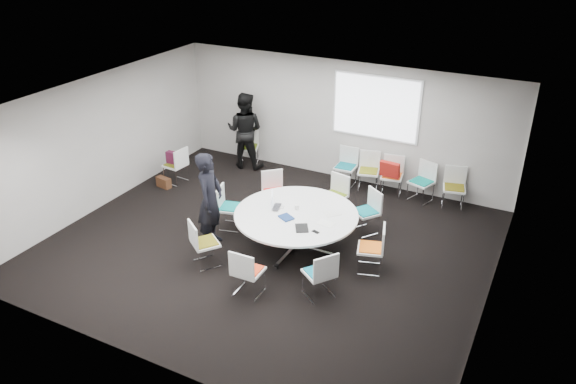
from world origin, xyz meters
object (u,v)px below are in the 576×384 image
at_px(conference_table, 296,222).
at_px(person_main, 210,200).
at_px(chair_back_c, 391,183).
at_px(chair_spare_left, 176,172).
at_px(chair_ring_e, 230,215).
at_px(person_back, 245,130).
at_px(chair_ring_b, 366,219).
at_px(chair_back_d, 421,189).
at_px(brown_bag, 164,182).
at_px(maroon_bag, 175,158).
at_px(chair_back_b, 368,178).
at_px(laptop, 279,208).
at_px(cup, 297,207).
at_px(chair_back_e, 453,195).
at_px(chair_ring_c, 334,203).
at_px(chair_ring_f, 205,251).
at_px(chair_ring_g, 248,280).
at_px(chair_back_a, 345,174).
at_px(chair_person_back, 249,153).
at_px(chair_ring_h, 319,282).
at_px(chair_ring_a, 371,257).

xyz_separation_m(conference_table, person_main, (-1.48, -0.61, 0.39)).
xyz_separation_m(chair_back_c, chair_spare_left, (-4.66, -1.70, 0.00)).
height_order(chair_ring_e, person_back, person_back).
distance_m(chair_ring_b, person_back, 4.18).
distance_m(chair_back_d, chair_spare_left, 5.60).
relative_size(person_back, brown_bag, 5.25).
distance_m(chair_ring_b, maroon_bag, 4.75).
bearing_deg(chair_ring_e, person_main, -11.71).
height_order(chair_ring_e, chair_back_b, same).
height_order(laptop, cup, cup).
xyz_separation_m(chair_back_e, laptop, (-2.65, -2.96, 0.47)).
relative_size(chair_ring_c, chair_ring_f, 1.00).
bearing_deg(brown_bag, person_back, 60.62).
bearing_deg(chair_ring_f, cup, 87.70).
height_order(chair_ring_g, brown_bag, chair_ring_g).
xyz_separation_m(chair_ring_g, chair_spare_left, (-3.69, 2.94, 0.00)).
relative_size(person_main, laptop, 6.04).
bearing_deg(chair_back_a, cup, 91.43).
height_order(chair_ring_e, chair_person_back, same).
distance_m(chair_ring_c, chair_back_c, 1.67).
distance_m(conference_table, chair_ring_c, 1.52).
distance_m(chair_back_d, brown_bag, 5.82).
distance_m(chair_ring_f, chair_spare_left, 3.61).
height_order(chair_ring_c, chair_back_c, same).
bearing_deg(laptop, person_back, 26.50).
relative_size(chair_spare_left, person_back, 0.47).
bearing_deg(chair_ring_g, chair_back_b, 83.87).
bearing_deg(chair_spare_left, chair_back_c, -64.55).
xyz_separation_m(chair_ring_b, person_main, (-2.44, -1.76, 0.66)).
bearing_deg(laptop, brown_bag, 61.24).
xyz_separation_m(chair_back_a, laptop, (-0.18, -2.94, 0.47)).
height_order(chair_back_b, chair_back_d, same).
xyz_separation_m(conference_table, chair_back_d, (1.58, 2.97, -0.27)).
xyz_separation_m(chair_back_c, chair_back_e, (1.37, 0.02, 0.00)).
relative_size(chair_back_b, brown_bag, 2.44).
bearing_deg(chair_back_b, chair_person_back, -14.45).
bearing_deg(chair_person_back, chair_ring_f, 88.38).
distance_m(conference_table, brown_bag, 4.01).
relative_size(chair_ring_h, chair_back_e, 1.00).
xyz_separation_m(chair_ring_f, chair_person_back, (-1.62, 4.26, 0.00)).
bearing_deg(conference_table, chair_back_d, 62.00).
height_order(chair_ring_g, person_main, person_main).
relative_size(chair_spare_left, laptop, 2.83).
height_order(conference_table, person_main, person_main).
relative_size(chair_ring_b, chair_ring_f, 1.00).
height_order(conference_table, chair_person_back, chair_person_back).
xyz_separation_m(chair_ring_a, brown_bag, (-5.38, 1.01, -0.16)).
relative_size(conference_table, chair_back_b, 2.61).
xyz_separation_m(chair_ring_a, chair_back_e, (0.77, 3.07, 0.00)).
height_order(chair_ring_g, cup, chair_ring_g).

